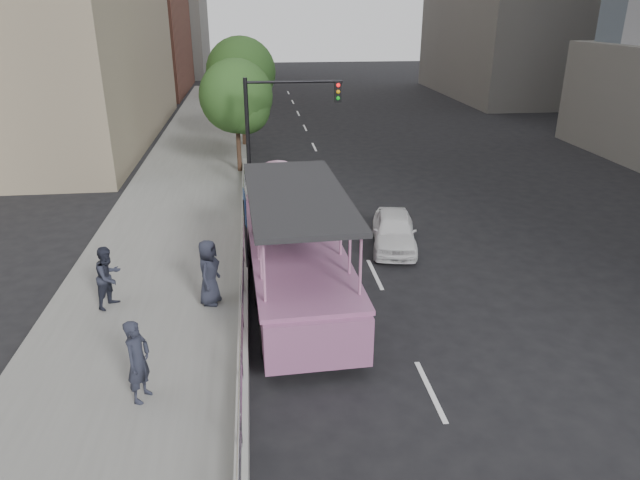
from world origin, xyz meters
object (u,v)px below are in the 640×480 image
Objects in this scene: pedestrian_near at (138,361)px; traffic_signal at (275,118)px; car at (394,231)px; parking_sign at (246,229)px; pedestrian_mid at (109,277)px; pedestrian_far at (209,272)px; street_tree_far at (243,75)px; street_tree_near at (238,99)px; duck_boat at (292,246)px.

pedestrian_near is 15.00m from traffic_signal.
parking_sign is at bearing -142.99° from car.
pedestrian_mid is at bearing 41.46° from pedestrian_near.
pedestrian_far reaches higher than pedestrian_near.
street_tree_far is at bearing 18.77° from pedestrian_mid.
car is 11.64m from street_tree_near.
duck_boat is at bearing -40.88° from pedestrian_far.
pedestrian_near is at bearing 179.96° from pedestrian_far.
pedestrian_mid is at bearing -100.39° from street_tree_far.
traffic_signal reaches higher than pedestrian_mid.
pedestrian_near is at bearing -122.34° from duck_boat.
street_tree_far is at bearing 119.06° from car.
street_tree_near is (0.72, 13.78, 2.59)m from pedestrian_far.
traffic_signal is (-3.81, 6.37, 2.87)m from car.
parking_sign is (2.20, 5.53, 0.67)m from pedestrian_near.
duck_boat is at bearing -85.41° from street_tree_far.
pedestrian_far is 14.04m from street_tree_near.
car is at bearing 32.91° from duck_boat.
pedestrian_near is 5.99m from parking_sign.
parking_sign reaches higher than car.
pedestrian_near is 0.99× the size of pedestrian_far.
pedestrian_far is (-6.13, -3.98, 0.60)m from car.
duck_boat is 5.87× the size of pedestrian_mid.
pedestrian_mid is 0.33× the size of traffic_signal.
traffic_signal is 9.57m from street_tree_far.
traffic_signal is (5.00, 10.20, 2.33)m from pedestrian_mid.
parking_sign is at bearing -18.95° from pedestrian_far.
pedestrian_mid reaches higher than car.
pedestrian_mid is at bearing -164.52° from duck_boat.
street_tree_far is (-5.21, 15.80, 3.68)m from car.
parking_sign is 12.47m from street_tree_near.
duck_boat is 1.78× the size of street_tree_near.
pedestrian_near is at bearing -103.62° from traffic_signal.
traffic_signal is 3.80m from street_tree_near.
street_tree_near is at bearing 97.74° from duck_boat.
car is (3.75, 2.43, -0.62)m from duck_boat.
parking_sign is (3.70, 1.31, 0.72)m from pedestrian_mid.
car is 1.98× the size of pedestrian_far.
street_tree_far is (-1.40, 9.43, 0.81)m from traffic_signal.
traffic_signal is at bearing 3.42° from pedestrian_far.
parking_sign is (1.03, 1.47, 0.66)m from pedestrian_far.
car is 0.64× the size of street_tree_near.
pedestrian_mid is 14.29m from street_tree_near.
pedestrian_far is 0.36× the size of traffic_signal.
pedestrian_near is at bearing -121.43° from car.
pedestrian_mid is 0.27× the size of street_tree_far.
street_tree_near is at bearing 15.16° from pedestrian_mid.
street_tree_near is (1.89, 17.84, 2.60)m from pedestrian_near.
pedestrian_mid is 0.57× the size of parking_sign.
car is 2.11× the size of pedestrian_mid.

